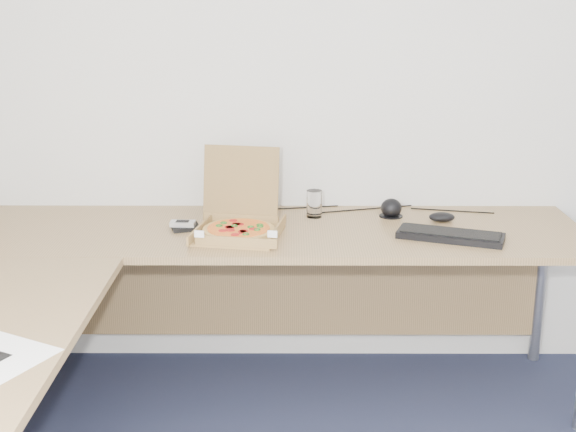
{
  "coord_description": "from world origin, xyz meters",
  "views": [
    {
      "loc": [
        -0.44,
        -1.6,
        1.67
      ],
      "look_at": [
        -0.45,
        1.28,
        0.82
      ],
      "focal_mm": 48.35,
      "sensor_mm": 36.0,
      "label": 1
    }
  ],
  "objects_px": {
    "wallet": "(185,227)",
    "desk": "(182,273)",
    "pizza_box": "(239,225)",
    "drinking_glass": "(314,204)",
    "keyboard": "(450,236)"
  },
  "relations": [
    {
      "from": "pizza_box",
      "to": "desk",
      "type": "bearing_deg",
      "value": -106.64
    },
    {
      "from": "desk",
      "to": "pizza_box",
      "type": "xyz_separation_m",
      "value": [
        0.18,
        0.35,
        0.07
      ]
    },
    {
      "from": "desk",
      "to": "pizza_box",
      "type": "distance_m",
      "value": 0.4
    },
    {
      "from": "wallet",
      "to": "drinking_glass",
      "type": "bearing_deg",
      "value": 3.25
    },
    {
      "from": "pizza_box",
      "to": "wallet",
      "type": "height_order",
      "value": "pizza_box"
    },
    {
      "from": "desk",
      "to": "wallet",
      "type": "xyz_separation_m",
      "value": [
        -0.04,
        0.42,
        0.04
      ]
    },
    {
      "from": "drinking_glass",
      "to": "keyboard",
      "type": "relative_size",
      "value": 0.29
    },
    {
      "from": "pizza_box",
      "to": "drinking_glass",
      "type": "xyz_separation_m",
      "value": [
        0.3,
        0.25,
        0.02
      ]
    },
    {
      "from": "drinking_glass",
      "to": "keyboard",
      "type": "distance_m",
      "value": 0.61
    },
    {
      "from": "keyboard",
      "to": "pizza_box",
      "type": "bearing_deg",
      "value": -163.84
    },
    {
      "from": "desk",
      "to": "drinking_glass",
      "type": "bearing_deg",
      "value": 51.06
    },
    {
      "from": "desk",
      "to": "keyboard",
      "type": "bearing_deg",
      "value": 16.5
    },
    {
      "from": "wallet",
      "to": "desk",
      "type": "bearing_deg",
      "value": -99.92
    },
    {
      "from": "keyboard",
      "to": "wallet",
      "type": "distance_m",
      "value": 1.06
    },
    {
      "from": "desk",
      "to": "wallet",
      "type": "bearing_deg",
      "value": 95.77
    }
  ]
}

